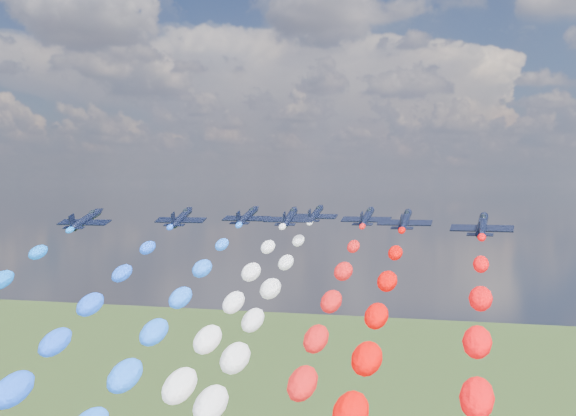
% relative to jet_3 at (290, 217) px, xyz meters
% --- Properties ---
extents(jet_0, '(9.34, 12.80, 6.15)m').
position_rel_jet_3_xyz_m(jet_0, '(-32.10, -19.02, 0.00)').
color(jet_0, black).
extents(jet_1, '(10.15, 13.37, 6.15)m').
position_rel_jet_3_xyz_m(jet_1, '(-19.13, -6.91, 0.00)').
color(jet_1, black).
extents(jet_2, '(10.13, 13.36, 6.15)m').
position_rel_jet_3_xyz_m(jet_2, '(-9.28, 2.49, 0.00)').
color(jet_2, black).
extents(jet_3, '(9.91, 13.21, 6.15)m').
position_rel_jet_3_xyz_m(jet_3, '(0.00, 0.00, 0.00)').
color(jet_3, black).
extents(jet_4, '(9.79, 13.12, 6.15)m').
position_rel_jet_3_xyz_m(jet_4, '(1.48, 15.21, 0.00)').
color(jet_4, black).
extents(jet_5, '(9.86, 13.17, 6.15)m').
position_rel_jet_3_xyz_m(jet_5, '(14.00, 4.58, 0.00)').
color(jet_5, black).
extents(jet_6, '(9.66, 13.03, 6.15)m').
position_rel_jet_3_xyz_m(jet_6, '(22.35, -5.45, 0.00)').
color(jet_6, black).
extents(jet_7, '(10.14, 13.37, 6.15)m').
position_rel_jet_3_xyz_m(jet_7, '(35.47, -18.77, 0.00)').
color(jet_7, black).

